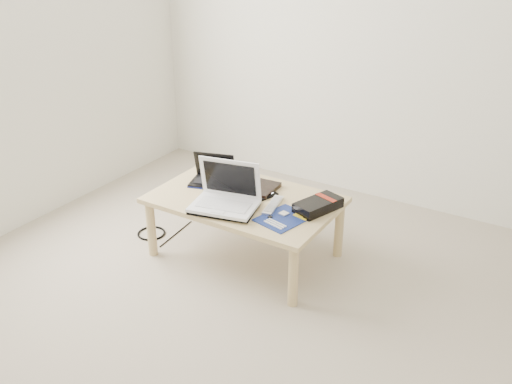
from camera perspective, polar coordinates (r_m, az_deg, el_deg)
The scene contains 13 objects.
ground at distance 2.91m, azimuth -1.22°, elevation -15.71°, with size 4.00×4.00×0.00m, color #AEA18D.
coffee_table at distance 3.46m, azimuth -1.13°, elevation -1.31°, with size 1.10×0.70×0.40m.
book at distance 3.55m, azimuth -0.16°, elevation 0.51°, with size 0.29×0.25×0.03m.
netbook at distance 3.64m, azimuth -4.34°, elevation 1.54°, with size 0.31×0.26×0.19m.
tablet at distance 3.50m, azimuth -0.26°, elevation 0.03°, with size 0.30×0.26×0.01m.
remote at distance 3.33m, azimuth 1.71°, elevation -1.35°, with size 0.10×0.25×0.02m.
neoprene_sleeve at distance 3.31m, azimuth -3.16°, elevation -1.53°, with size 0.37×0.27×0.02m, color black.
white_laptop at distance 3.29m, azimuth -3.01°, elevation -0.43°, with size 0.42×0.33×0.27m.
motherboard at distance 3.20m, azimuth 2.73°, elevation -2.65°, with size 0.28×0.32×0.01m.
gpu_box at distance 3.30m, azimuth 6.23°, elevation -1.33°, with size 0.23×0.32×0.06m.
cable_coil at distance 3.55m, azimuth -3.42°, elevation 0.33°, with size 0.10×0.10×0.01m, color black.
floor_cable_coil at distance 3.92m, azimuth -10.42°, elevation -4.08°, with size 0.19×0.19×0.01m, color black.
floor_cable_trail at distance 3.89m, azimuth -7.99°, elevation -4.14°, with size 0.01×0.01×0.38m, color black.
Camera 1 is at (1.19, -1.83, 1.92)m, focal length 40.00 mm.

